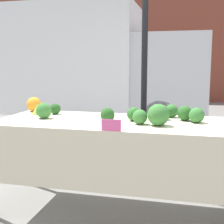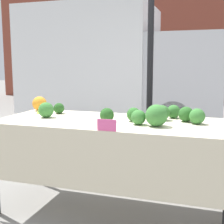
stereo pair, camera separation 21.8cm
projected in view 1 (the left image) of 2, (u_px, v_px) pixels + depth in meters
ground_plane at (112, 211)px, 2.98m from camera, size 40.00×40.00×0.00m
building_facade at (171, 37)px, 11.70m from camera, size 16.00×0.60×4.80m
tent_pole at (144, 85)px, 3.62m from camera, size 0.07×0.07×2.30m
parked_truck at (99, 65)px, 7.06m from camera, size 4.36×2.02×2.64m
market_table at (110, 133)px, 2.80m from camera, size 2.12×0.89×0.88m
orange_cauliflower at (34, 104)px, 3.38m from camera, size 0.16×0.16×0.16m
romanesco_head at (38, 109)px, 3.21m from camera, size 0.13×0.13×0.10m
broccoli_head_0 at (185, 113)px, 2.84m from camera, size 0.14×0.14×0.14m
broccoli_head_1 at (158, 115)px, 2.60m from camera, size 0.18×0.18×0.18m
broccoli_head_2 at (161, 112)px, 2.90m from camera, size 0.14×0.14×0.14m
broccoli_head_3 at (171, 111)px, 3.02m from camera, size 0.13×0.13×0.13m
broccoli_head_4 at (140, 117)px, 2.67m from camera, size 0.13×0.13×0.13m
broccoli_head_5 at (197, 115)px, 2.74m from camera, size 0.14×0.14×0.14m
broccoli_head_6 at (55, 109)px, 3.20m from camera, size 0.11×0.11×0.11m
broccoli_head_7 at (134, 114)px, 2.82m from camera, size 0.13×0.13×0.13m
broccoli_head_8 at (44, 111)px, 2.96m from camera, size 0.15×0.15×0.15m
broccoli_head_9 at (107, 115)px, 2.77m from camera, size 0.13×0.13×0.13m
price_sign at (111, 125)px, 2.40m from camera, size 0.16×0.01×0.09m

